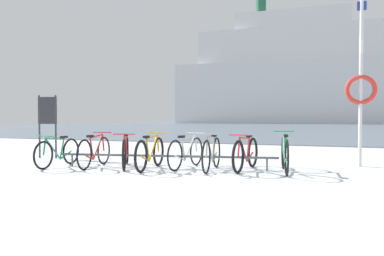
{
  "coord_description": "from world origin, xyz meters",
  "views": [
    {
      "loc": [
        2.11,
        -4.95,
        1.12
      ],
      "look_at": [
        -1.1,
        3.83,
        0.85
      ],
      "focal_mm": 33.23,
      "sensor_mm": 36.0,
      "label": 1
    }
  ],
  "objects_px": {
    "bicycle_4": "(186,152)",
    "ferry_ship": "(295,78)",
    "info_sign": "(47,116)",
    "bicycle_7": "(285,154)",
    "bicycle_3": "(150,153)",
    "bicycle_2": "(126,152)",
    "rescue_post": "(361,85)",
    "bicycle_0": "(58,152)",
    "bicycle_5": "(212,153)",
    "bicycle_1": "(95,151)",
    "bicycle_6": "(246,154)"
  },
  "relations": [
    {
      "from": "bicycle_0",
      "to": "info_sign",
      "type": "height_order",
      "value": "info_sign"
    },
    {
      "from": "info_sign",
      "to": "ferry_ship",
      "type": "distance_m",
      "value": 68.72
    },
    {
      "from": "bicycle_2",
      "to": "bicycle_3",
      "type": "xyz_separation_m",
      "value": [
        0.65,
        -0.05,
        0.0
      ]
    },
    {
      "from": "bicycle_4",
      "to": "bicycle_5",
      "type": "bearing_deg",
      "value": -13.91
    },
    {
      "from": "bicycle_5",
      "to": "rescue_post",
      "type": "relative_size",
      "value": 0.43
    },
    {
      "from": "bicycle_1",
      "to": "bicycle_3",
      "type": "bearing_deg",
      "value": 5.55
    },
    {
      "from": "ferry_ship",
      "to": "bicycle_5",
      "type": "bearing_deg",
      "value": -87.44
    },
    {
      "from": "bicycle_2",
      "to": "ferry_ship",
      "type": "height_order",
      "value": "ferry_ship"
    },
    {
      "from": "ferry_ship",
      "to": "bicycle_3",
      "type": "bearing_deg",
      "value": -88.54
    },
    {
      "from": "bicycle_2",
      "to": "rescue_post",
      "type": "xyz_separation_m",
      "value": [
        4.99,
        1.98,
        1.53
      ]
    },
    {
      "from": "bicycle_3",
      "to": "rescue_post",
      "type": "distance_m",
      "value": 5.03
    },
    {
      "from": "bicycle_0",
      "to": "bicycle_4",
      "type": "xyz_separation_m",
      "value": [
        2.85,
        0.8,
        0.02
      ]
    },
    {
      "from": "bicycle_0",
      "to": "bicycle_5",
      "type": "bearing_deg",
      "value": 10.46
    },
    {
      "from": "bicycle_2",
      "to": "bicycle_7",
      "type": "xyz_separation_m",
      "value": [
        3.45,
        0.49,
        0.03
      ]
    },
    {
      "from": "bicycle_7",
      "to": "bicycle_4",
      "type": "bearing_deg",
      "value": -176.71
    },
    {
      "from": "bicycle_3",
      "to": "bicycle_4",
      "type": "height_order",
      "value": "bicycle_3"
    },
    {
      "from": "bicycle_1",
      "to": "bicycle_5",
      "type": "distance_m",
      "value": 2.69
    },
    {
      "from": "bicycle_4",
      "to": "rescue_post",
      "type": "distance_m",
      "value": 4.28
    },
    {
      "from": "bicycle_3",
      "to": "bicycle_7",
      "type": "xyz_separation_m",
      "value": [
        2.8,
        0.54,
        0.03
      ]
    },
    {
      "from": "bicycle_3",
      "to": "rescue_post",
      "type": "xyz_separation_m",
      "value": [
        4.34,
        2.03,
        1.53
      ]
    },
    {
      "from": "bicycle_1",
      "to": "rescue_post",
      "type": "xyz_separation_m",
      "value": [
        5.69,
        2.17,
        1.53
      ]
    },
    {
      "from": "bicycle_0",
      "to": "rescue_post",
      "type": "bearing_deg",
      "value": 20.36
    },
    {
      "from": "bicycle_3",
      "to": "info_sign",
      "type": "height_order",
      "value": "info_sign"
    },
    {
      "from": "bicycle_4",
      "to": "bicycle_6",
      "type": "bearing_deg",
      "value": 5.5
    },
    {
      "from": "bicycle_3",
      "to": "ferry_ship",
      "type": "xyz_separation_m",
      "value": [
        -1.77,
        69.16,
        9.01
      ]
    },
    {
      "from": "bicycle_2",
      "to": "bicycle_3",
      "type": "distance_m",
      "value": 0.66
    },
    {
      "from": "bicycle_0",
      "to": "bicycle_7",
      "type": "bearing_deg",
      "value": 10.52
    },
    {
      "from": "bicycle_2",
      "to": "bicycle_3",
      "type": "bearing_deg",
      "value": -4.78
    },
    {
      "from": "bicycle_2",
      "to": "bicycle_6",
      "type": "height_order",
      "value": "bicycle_6"
    },
    {
      "from": "bicycle_0",
      "to": "bicycle_7",
      "type": "relative_size",
      "value": 0.92
    },
    {
      "from": "bicycle_2",
      "to": "bicycle_3",
      "type": "relative_size",
      "value": 0.9
    },
    {
      "from": "bicycle_0",
      "to": "ferry_ship",
      "type": "bearing_deg",
      "value": 89.67
    },
    {
      "from": "bicycle_7",
      "to": "rescue_post",
      "type": "relative_size",
      "value": 0.44
    },
    {
      "from": "bicycle_0",
      "to": "rescue_post",
      "type": "distance_m",
      "value": 7.11
    },
    {
      "from": "info_sign",
      "to": "bicycle_1",
      "type": "bearing_deg",
      "value": -25.08
    },
    {
      "from": "bicycle_7",
      "to": "ferry_ship",
      "type": "relative_size",
      "value": 0.04
    },
    {
      "from": "bicycle_1",
      "to": "bicycle_7",
      "type": "xyz_separation_m",
      "value": [
        4.15,
        0.67,
        0.02
      ]
    },
    {
      "from": "bicycle_7",
      "to": "info_sign",
      "type": "height_order",
      "value": "info_sign"
    },
    {
      "from": "bicycle_1",
      "to": "bicycle_3",
      "type": "distance_m",
      "value": 1.35
    },
    {
      "from": "bicycle_4",
      "to": "info_sign",
      "type": "xyz_separation_m",
      "value": [
        -4.36,
        0.54,
        0.81
      ]
    },
    {
      "from": "bicycle_0",
      "to": "bicycle_3",
      "type": "xyz_separation_m",
      "value": [
        2.17,
        0.38,
        0.02
      ]
    },
    {
      "from": "bicycle_0",
      "to": "bicycle_3",
      "type": "bearing_deg",
      "value": 9.96
    },
    {
      "from": "bicycle_3",
      "to": "info_sign",
      "type": "distance_m",
      "value": 3.88
    },
    {
      "from": "bicycle_0",
      "to": "bicycle_6",
      "type": "xyz_separation_m",
      "value": [
        4.16,
        0.93,
        0.02
      ]
    },
    {
      "from": "bicycle_6",
      "to": "bicycle_5",
      "type": "bearing_deg",
      "value": -157.21
    },
    {
      "from": "bicycle_4",
      "to": "bicycle_0",
      "type": "bearing_deg",
      "value": -164.31
    },
    {
      "from": "rescue_post",
      "to": "ferry_ship",
      "type": "bearing_deg",
      "value": 95.2
    },
    {
      "from": "bicycle_4",
      "to": "ferry_ship",
      "type": "bearing_deg",
      "value": 92.04
    },
    {
      "from": "bicycle_4",
      "to": "info_sign",
      "type": "bearing_deg",
      "value": 172.96
    },
    {
      "from": "info_sign",
      "to": "bicycle_7",
      "type": "bearing_deg",
      "value": -3.68
    }
  ]
}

